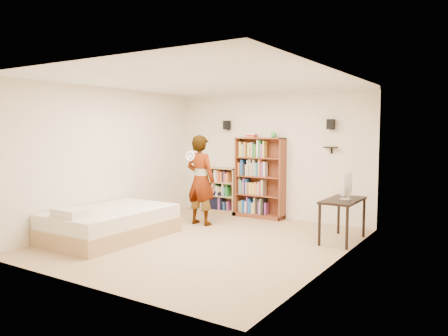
# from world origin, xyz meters

# --- Properties ---
(ground) EXTENTS (4.50, 5.00, 0.01)m
(ground) POSITION_xyz_m (0.00, 0.00, 0.00)
(ground) COLOR tan
(ground) RESTS_ON ground
(room_shell) EXTENTS (4.52, 5.02, 2.71)m
(room_shell) POSITION_xyz_m (0.00, 0.00, 1.76)
(room_shell) COLOR white
(room_shell) RESTS_ON ground
(crown_molding) EXTENTS (4.50, 5.00, 0.06)m
(crown_molding) POSITION_xyz_m (0.00, 0.00, 2.67)
(crown_molding) COLOR white
(crown_molding) RESTS_ON room_shell
(speaker_left) EXTENTS (0.14, 0.12, 0.20)m
(speaker_left) POSITION_xyz_m (-1.05, 2.40, 2.00)
(speaker_left) COLOR black
(speaker_left) RESTS_ON room_shell
(speaker_right) EXTENTS (0.14, 0.12, 0.20)m
(speaker_right) POSITION_xyz_m (1.35, 2.40, 2.00)
(speaker_right) COLOR black
(speaker_right) RESTS_ON room_shell
(wall_shelf) EXTENTS (0.25, 0.16, 0.02)m
(wall_shelf) POSITION_xyz_m (1.35, 2.41, 1.55)
(wall_shelf) COLOR black
(wall_shelf) RESTS_ON room_shell
(tall_bookshelf) EXTENTS (1.09, 0.32, 1.73)m
(tall_bookshelf) POSITION_xyz_m (-0.17, 2.34, 0.86)
(tall_bookshelf) COLOR brown
(tall_bookshelf) RESTS_ON ground
(low_bookshelf) EXTENTS (0.83, 0.31, 1.04)m
(low_bookshelf) POSITION_xyz_m (-1.17, 2.34, 0.52)
(low_bookshelf) COLOR tan
(low_bookshelf) RESTS_ON ground
(computer_desk) EXTENTS (0.53, 1.06, 0.72)m
(computer_desk) POSITION_xyz_m (1.96, 1.31, 0.36)
(computer_desk) COLOR black
(computer_desk) RESTS_ON ground
(imac) EXTENTS (0.14, 0.47, 0.46)m
(imac) POSITION_xyz_m (2.01, 1.28, 0.95)
(imac) COLOR silver
(imac) RESTS_ON computer_desk
(daybed) EXTENTS (1.42, 2.19, 0.64)m
(daybed) POSITION_xyz_m (-1.52, -0.66, 0.32)
(daybed) COLOR white
(daybed) RESTS_ON ground
(person) EXTENTS (0.67, 0.46, 1.79)m
(person) POSITION_xyz_m (-0.84, 1.09, 0.89)
(person) COLOR black
(person) RESTS_ON ground
(wii_wheel) EXTENTS (0.20, 0.08, 0.21)m
(wii_wheel) POSITION_xyz_m (-0.84, 0.76, 1.39)
(wii_wheel) COLOR silver
(wii_wheel) RESTS_ON person
(navy_bag) EXTENTS (0.38, 0.27, 0.49)m
(navy_bag) POSITION_xyz_m (-1.25, 2.33, 0.24)
(navy_bag) COLOR black
(navy_bag) RESTS_ON ground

